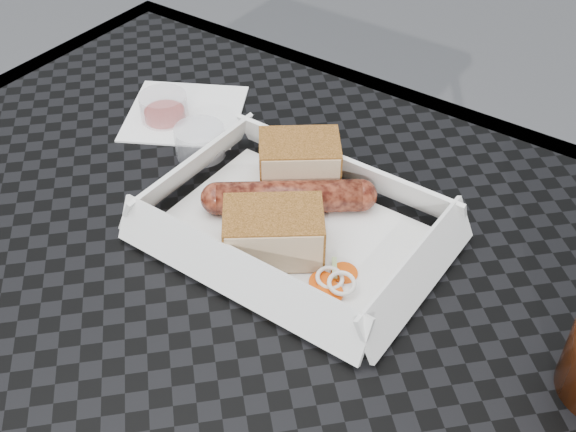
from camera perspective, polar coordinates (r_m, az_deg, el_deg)
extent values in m
cube|color=black|center=(0.59, -9.51, -7.21)|extent=(0.80, 0.80, 0.01)
cube|color=black|center=(0.84, 8.77, 8.78)|extent=(0.80, 0.03, 0.03)
cylinder|color=black|center=(1.20, -8.68, -1.70)|extent=(0.03, 0.03, 0.73)
cube|color=white|center=(0.63, 0.52, -1.44)|extent=(0.22, 0.15, 0.00)
cylinder|color=maroon|center=(0.64, 0.09, 1.52)|extent=(0.12, 0.10, 0.03)
sphere|color=maroon|center=(0.65, 5.78, 1.64)|extent=(0.03, 0.03, 0.03)
sphere|color=maroon|center=(0.64, -5.64, 1.39)|extent=(0.03, 0.03, 0.03)
cube|color=brown|center=(0.67, 0.91, 4.29)|extent=(0.09, 0.09, 0.05)
cube|color=brown|center=(0.60, -1.15, -1.30)|extent=(0.10, 0.09, 0.04)
cylinder|color=#D34709|center=(0.59, 3.87, -4.92)|extent=(0.02, 0.02, 0.00)
torus|color=white|center=(0.58, 4.23, -5.56)|extent=(0.02, 0.02, 0.00)
cube|color=#B2D17F|center=(0.58, 4.89, -5.23)|extent=(0.02, 0.02, 0.00)
cube|color=white|center=(0.79, -8.13, 8.06)|extent=(0.16, 0.16, 0.00)
cylinder|color=#96130A|center=(0.78, -9.78, 8.42)|extent=(0.05, 0.05, 0.03)
cylinder|color=silver|center=(0.72, -6.96, 5.88)|extent=(0.05, 0.05, 0.03)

